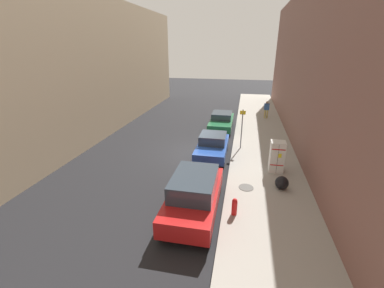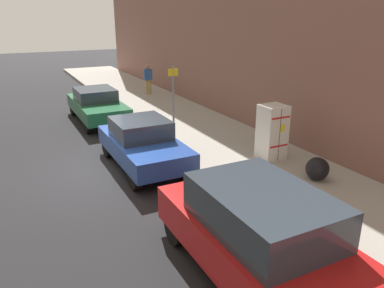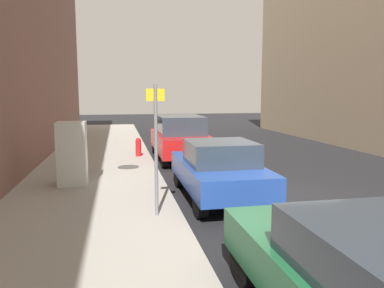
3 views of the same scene
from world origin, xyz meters
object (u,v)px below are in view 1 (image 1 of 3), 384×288
Objects in this scene: discarded_refrigerator at (277,157)px; parked_suv_red at (194,194)px; fire_hydrant at (234,206)px; pedestrian_walking_far at (267,109)px; parked_sedan_green at (221,121)px; street_sign_post at (242,127)px; parked_hatchback_blue at (213,146)px; trash_bag at (282,183)px.

parked_suv_red is (3.64, 4.29, -0.13)m from discarded_refrigerator.
discarded_refrigerator is 4.78m from fire_hydrant.
discarded_refrigerator reaches higher than pedestrian_walking_far.
parked_sedan_green is (3.80, 3.82, -0.34)m from pedestrian_walking_far.
pedestrian_walking_far is at bearing -97.91° from fire_hydrant.
street_sign_post is at bearing -90.34° from fire_hydrant.
pedestrian_walking_far is (-0.16, -11.17, 0.06)m from discarded_refrigerator.
discarded_refrigerator is 0.37× the size of parked_suv_red.
street_sign_post is 7.54m from parked_suv_red.
fire_hydrant is 11.79m from parked_sedan_green.
street_sign_post is at bearing -139.15° from parked_hatchback_blue.
parked_suv_red reaches higher than parked_sedan_green.
fire_hydrant is 0.18× the size of parked_hatchback_blue.
parked_hatchback_blue is at bearing 90.00° from parked_sedan_green.
fire_hydrant is at bearing 65.22° from discarded_refrigerator.
street_sign_post is 8.43m from pedestrian_walking_far.
street_sign_post is 4.13× the size of trash_bag.
parked_sedan_green reaches higher than trash_bag.
pedestrian_walking_far is 15.92m from parked_suv_red.
street_sign_post is 0.58× the size of parked_suv_red.
pedestrian_walking_far is 0.37× the size of parked_sedan_green.
parked_suv_red is at bearing -37.61° from pedestrian_walking_far.
discarded_refrigerator is 5.63m from parked_suv_red.
trash_bag is (-2.10, -2.45, -0.06)m from fire_hydrant.
pedestrian_walking_far is 0.35× the size of parked_suv_red.
discarded_refrigerator is 3.65m from street_sign_post.
parked_hatchback_blue is (1.65, -5.89, 0.21)m from fire_hydrant.
pedestrian_walking_far is at bearing -90.25° from trash_bag.
discarded_refrigerator is 8.21m from parked_sedan_green.
parked_hatchback_blue is at bearing -42.51° from trash_bag.
trash_bag is at bearing -24.05° from pedestrian_walking_far.
parked_sedan_green is (1.69, -4.32, -0.89)m from street_sign_post.
parked_suv_red is (1.65, -0.03, 0.35)m from fire_hydrant.
parked_sedan_green is (3.64, -7.35, -0.28)m from discarded_refrigerator.
pedestrian_walking_far is (-2.11, -8.14, -0.55)m from street_sign_post.
discarded_refrigerator is at bearing -24.61° from pedestrian_walking_far.
pedestrian_walking_far is at bearing -111.60° from parked_hatchback_blue.
street_sign_post reaches higher than trash_bag.
trash_bag is 9.95m from parked_sedan_green.
parked_hatchback_blue is (3.80, 9.60, -0.33)m from pedestrian_walking_far.
fire_hydrant is 0.46× the size of pedestrian_walking_far.
street_sign_post is 0.66× the size of parked_hatchback_blue.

